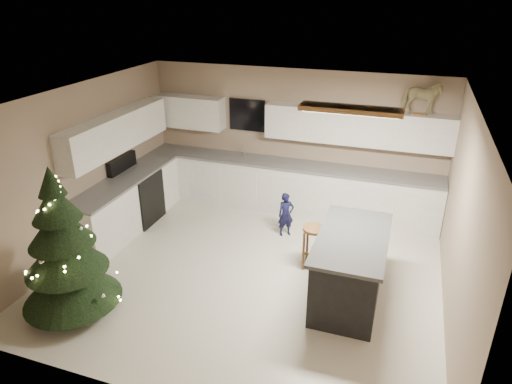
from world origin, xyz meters
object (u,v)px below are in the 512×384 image
at_px(rocking_horse, 421,97).
at_px(christmas_tree, 65,256).
at_px(island, 350,267).
at_px(bar_stool, 314,237).
at_px(toddler, 286,215).

bearing_deg(rocking_horse, christmas_tree, 137.47).
bearing_deg(island, rocking_horse, 75.90).
bearing_deg(bar_stool, rocking_horse, 57.00).
height_order(christmas_tree, toddler, christmas_tree).
bearing_deg(christmas_tree, toddler, 53.74).
xyz_separation_m(island, rocking_horse, (0.62, 2.48, 1.80)).
bearing_deg(toddler, island, -82.27).
xyz_separation_m(christmas_tree, toddler, (2.08, 2.84, -0.45)).
xyz_separation_m(christmas_tree, rocking_horse, (3.98, 3.92, 1.44)).
xyz_separation_m(bar_stool, rocking_horse, (1.24, 1.91, 1.77)).
bearing_deg(christmas_tree, bar_stool, 36.41).
xyz_separation_m(island, bar_stool, (-0.61, 0.58, 0.03)).
bearing_deg(island, bar_stool, 136.72).
relative_size(toddler, rocking_horse, 1.22).
bearing_deg(christmas_tree, island, 23.28).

